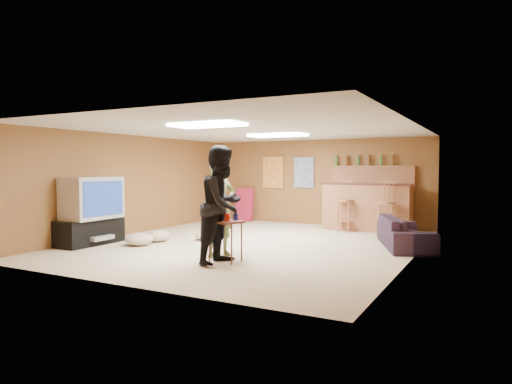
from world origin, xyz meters
The scene contains 32 objects.
ground centered at (0.00, 0.00, 0.00)m, with size 7.00×7.00×0.00m, color beige.
ceiling centered at (0.00, 0.00, 2.20)m, with size 6.00×7.00×0.02m, color silver.
wall_back centered at (0.00, 3.50, 1.10)m, with size 6.00×0.02×2.20m, color brown.
wall_front centered at (0.00, -3.50, 1.10)m, with size 6.00×0.02×2.20m, color brown.
wall_left centered at (-3.00, 0.00, 1.10)m, with size 0.02×7.00×2.20m, color brown.
wall_right centered at (3.00, 0.00, 1.10)m, with size 0.02×7.00×2.20m, color brown.
tv_stand centered at (-2.72, -1.50, 0.25)m, with size 0.55×1.30×0.50m, color black.
dvd_box centered at (-2.50, -1.50, 0.15)m, with size 0.35×0.50×0.08m, color #B2B2B7.
tv_body centered at (-2.65, -1.50, 0.90)m, with size 0.60×1.10×0.80m, color #B2B2B7.
tv_screen centered at (-2.34, -1.50, 0.90)m, with size 0.02×0.95×0.65m, color navy.
bar_counter centered at (1.50, 2.95, 0.55)m, with size 2.00×0.60×1.10m, color brown.
bar_lip centered at (1.50, 2.70, 1.10)m, with size 2.10×0.12×0.05m, color #431D15.
bar_shelf centered at (1.50, 3.40, 1.50)m, with size 2.00×0.18×0.05m, color brown.
bar_backing centered at (1.50, 3.42, 1.20)m, with size 2.00×0.14×0.60m, color brown.
poster_left centered at (-1.20, 3.46, 1.35)m, with size 0.60×0.03×0.85m, color #BF3F26.
poster_right centered at (-0.30, 3.46, 1.35)m, with size 0.55×0.03×0.80m, color #334C99.
folding_chair_stack centered at (-2.00, 3.30, 0.45)m, with size 0.50×0.14×0.90m, color #AF2042.
ceiling_panel_front centered at (0.00, -1.50, 2.17)m, with size 1.20×0.60×0.04m, color white.
ceiling_panel_back centered at (0.00, 1.20, 2.17)m, with size 1.20×0.60×0.04m, color white.
person_olive centered at (0.12, -1.33, 0.82)m, with size 0.59×0.39×1.63m, color #5D6339.
person_black centered at (0.45, -1.76, 0.91)m, with size 0.88×0.69×1.82m, color black.
sofa centered at (2.70, 1.02, 0.28)m, with size 1.93×0.76×0.56m, color black.
tray_table centered at (0.45, -1.67, 0.33)m, with size 0.50×0.40×0.65m, color #431D15.
cup_red_near centered at (0.33, -1.64, 0.71)m, with size 0.08×0.08×0.10m, color #B7190C.
cup_red_far centered at (0.52, -1.73, 0.71)m, with size 0.09×0.09×0.12m, color #B7190C.
cup_blue centered at (0.57, -1.56, 0.71)m, with size 0.08×0.08×0.11m, color navy.
bar_stool_left centered at (1.09, 2.53, 0.62)m, with size 0.40×0.40×1.25m, color brown, non-canonical shape.
bar_stool_right centered at (2.09, 2.36, 0.56)m, with size 0.36×0.36×1.12m, color brown, non-canonical shape.
cushion_near_tv centered at (-1.80, -0.61, 0.11)m, with size 0.50×0.50×0.23m, color tan.
cushion_mid centered at (-1.03, -0.02, 0.10)m, with size 0.44×0.44×0.20m, color tan.
cushion_far centered at (-1.81, -1.14, 0.12)m, with size 0.53×0.53×0.24m, color tan.
bottle_row centered at (1.30, 3.38, 1.65)m, with size 1.48×0.08×0.26m, color #3F7233, non-canonical shape.
Camera 1 is at (4.18, -7.71, 1.48)m, focal length 32.00 mm.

